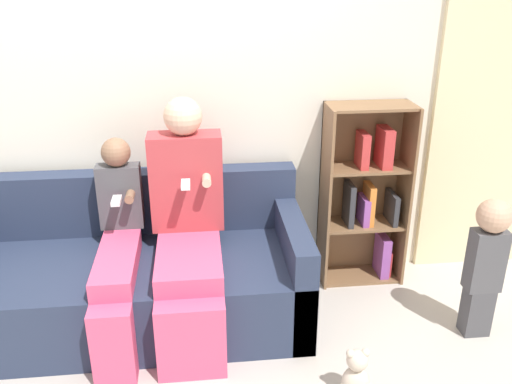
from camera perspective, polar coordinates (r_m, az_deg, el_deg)
ground_plane at (r=3.08m, az=-9.49°, el=-18.49°), size 14.00×14.00×0.00m
back_wall at (r=3.43m, az=-10.13°, el=10.03°), size 10.00×0.06×2.55m
curtain_panel at (r=3.93m, az=23.04°, el=6.70°), size 0.75×0.04×2.09m
couch at (r=3.37m, az=-12.74°, el=-8.79°), size 2.04×0.90×0.83m
adult_seated at (r=3.10m, az=-7.22°, el=-2.87°), size 0.43×0.86×1.33m
child_seated at (r=3.13m, az=-14.42°, el=-5.93°), size 0.26×0.88×1.10m
toddler_standing at (r=3.31m, az=23.05°, el=-6.56°), size 0.19×0.19×0.86m
bookshelf at (r=3.66m, az=11.57°, el=-0.38°), size 0.55×0.28×1.22m
teddy_bear at (r=2.88m, az=10.49°, el=-18.35°), size 0.14×0.12×0.29m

